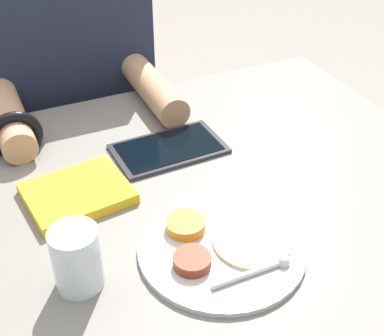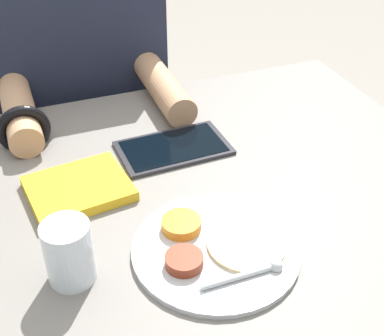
{
  "view_description": "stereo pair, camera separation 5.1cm",
  "coord_description": "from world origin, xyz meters",
  "px_view_note": "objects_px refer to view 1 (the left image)",
  "views": [
    {
      "loc": [
        -0.24,
        -0.71,
        1.38
      ],
      "look_at": [
        0.08,
        -0.01,
        0.83
      ],
      "focal_mm": 50.0,
      "sensor_mm": 36.0,
      "label": 1
    },
    {
      "loc": [
        -0.19,
        -0.73,
        1.38
      ],
      "look_at": [
        0.08,
        -0.01,
        0.83
      ],
      "focal_mm": 50.0,
      "sensor_mm": 36.0,
      "label": 2
    }
  ],
  "objects_px": {
    "red_notebook": "(77,194)",
    "person_diner": "(73,139)",
    "tablet_device": "(169,149)",
    "thali_tray": "(221,247)",
    "drinking_glass": "(77,258)"
  },
  "relations": [
    {
      "from": "tablet_device",
      "to": "red_notebook",
      "type": "bearing_deg",
      "value": -160.82
    },
    {
      "from": "red_notebook",
      "to": "tablet_device",
      "type": "relative_size",
      "value": 0.86
    },
    {
      "from": "drinking_glass",
      "to": "tablet_device",
      "type": "bearing_deg",
      "value": 46.88
    },
    {
      "from": "red_notebook",
      "to": "drinking_glass",
      "type": "xyz_separation_m",
      "value": [
        -0.05,
        -0.2,
        0.04
      ]
    },
    {
      "from": "thali_tray",
      "to": "drinking_glass",
      "type": "xyz_separation_m",
      "value": [
        -0.22,
        0.03,
        0.04
      ]
    },
    {
      "from": "person_diner",
      "to": "thali_tray",
      "type": "bearing_deg",
      "value": -83.55
    },
    {
      "from": "red_notebook",
      "to": "tablet_device",
      "type": "height_order",
      "value": "red_notebook"
    },
    {
      "from": "tablet_device",
      "to": "person_diner",
      "type": "height_order",
      "value": "person_diner"
    },
    {
      "from": "thali_tray",
      "to": "person_diner",
      "type": "distance_m",
      "value": 0.76
    },
    {
      "from": "thali_tray",
      "to": "red_notebook",
      "type": "relative_size",
      "value": 1.39
    },
    {
      "from": "red_notebook",
      "to": "person_diner",
      "type": "xyz_separation_m",
      "value": [
        0.09,
        0.5,
        -0.2
      ]
    },
    {
      "from": "red_notebook",
      "to": "person_diner",
      "type": "distance_m",
      "value": 0.55
    },
    {
      "from": "person_diner",
      "to": "red_notebook",
      "type": "bearing_deg",
      "value": -100.48
    },
    {
      "from": "person_diner",
      "to": "drinking_glass",
      "type": "height_order",
      "value": "person_diner"
    },
    {
      "from": "thali_tray",
      "to": "drinking_glass",
      "type": "bearing_deg",
      "value": 173.18
    }
  ]
}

